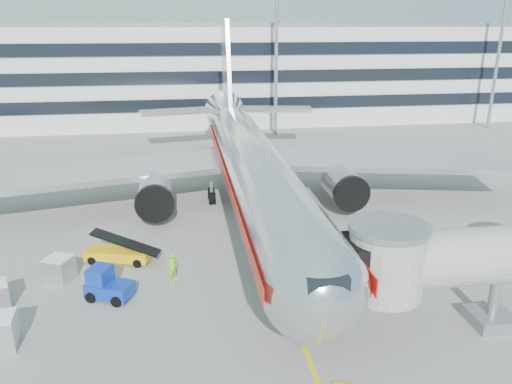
{
  "coord_description": "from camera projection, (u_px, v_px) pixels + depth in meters",
  "views": [
    {
      "loc": [
        -5.6,
        -29.28,
        15.57
      ],
      "look_at": [
        -0.53,
        4.43,
        4.0
      ],
      "focal_mm": 35.0,
      "sensor_mm": 36.0,
      "label": 1
    }
  ],
  "objects": [
    {
      "name": "ground",
      "position": [
        274.0,
        270.0,
        33.21
      ],
      "size": [
        180.0,
        180.0,
        0.0
      ],
      "primitive_type": "plane",
      "color": "gray",
      "rests_on": "ground"
    },
    {
      "name": "lead_in_line",
      "position": [
        252.0,
        215.0,
        42.57
      ],
      "size": [
        0.25,
        70.0,
        0.01
      ],
      "primitive_type": "cube",
      "color": "yellow",
      "rests_on": "ground"
    },
    {
      "name": "main_jet",
      "position": [
        249.0,
        162.0,
        42.82
      ],
      "size": [
        50.95,
        48.7,
        16.06
      ],
      "color": "silver",
      "rests_on": "ground"
    },
    {
      "name": "terminal",
      "position": [
        212.0,
        71.0,
        84.96
      ],
      "size": [
        150.0,
        24.25,
        15.6
      ],
      "color": "silver",
      "rests_on": "ground"
    },
    {
      "name": "light_mast_centre",
      "position": [
        277.0,
        28.0,
        68.88
      ],
      "size": [
        2.4,
        1.2,
        25.45
      ],
      "color": "gray",
      "rests_on": "ground"
    },
    {
      "name": "light_mast_east",
      "position": [
        502.0,
        28.0,
        73.67
      ],
      "size": [
        2.4,
        1.2,
        25.45
      ],
      "color": "gray",
      "rests_on": "ground"
    },
    {
      "name": "belt_loader",
      "position": [
        118.0,
        253.0,
        34.17
      ],
      "size": [
        4.73,
        2.72,
        2.21
      ],
      "color": "#EBAE09",
      "rests_on": "ground"
    },
    {
      "name": "baggage_tug",
      "position": [
        107.0,
        285.0,
        29.51
      ],
      "size": [
        3.01,
        2.5,
        1.97
      ],
      "color": "#0D2E97",
      "rests_on": "ground"
    },
    {
      "name": "cargo_container_right",
      "position": [
        59.0,
        269.0,
        31.56
      ],
      "size": [
        1.99,
        1.99,
        1.6
      ],
      "color": "#AAACB1",
      "rests_on": "ground"
    },
    {
      "name": "ramp_worker",
      "position": [
        173.0,
        267.0,
        31.46
      ],
      "size": [
        0.82,
        0.8,
        1.9
      ],
      "primitive_type": "imported",
      "rotation": [
        0.0,
        0.0,
        0.71
      ],
      "color": "#70D716",
      "rests_on": "ground"
    }
  ]
}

